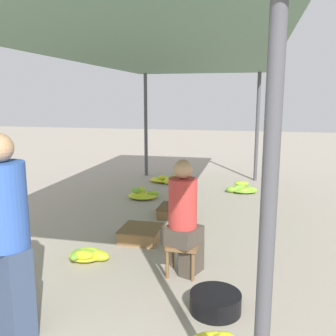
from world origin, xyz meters
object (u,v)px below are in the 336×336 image
object	(u,v)px
vendor_seated	(184,217)
banana_pile_right_1	(242,189)
banana_pile_left_1	(141,194)
vendor_foreground	(6,236)
stool	(182,249)
crate_mid	(141,234)
basin_black	(215,302)
banana_pile_left_0	(87,254)
crate_near	(176,211)
banana_pile_left_2	(164,179)

from	to	relation	value
vendor_seated	banana_pile_right_1	xyz separation A→B (m)	(0.50, 3.72, -0.58)
banana_pile_left_1	vendor_foreground	bearing A→B (deg)	-87.11
stool	banana_pile_left_1	xyz separation A→B (m)	(-1.32, 2.86, -0.21)
vendor_foreground	banana_pile_right_1	bearing A→B (deg)	72.26
stool	banana_pile_left_1	distance (m)	3.15
crate_mid	basin_black	bearing A→B (deg)	-52.22
banana_pile_left_0	crate_near	world-z (taller)	crate_near
basin_black	crate_mid	world-z (taller)	crate_mid
banana_pile_left_0	banana_pile_left_2	size ratio (longest dim) A/B	0.80
banana_pile_left_2	banana_pile_right_1	distance (m)	1.83
banana_pile_right_1	crate_near	size ratio (longest dim) A/B	1.17
banana_pile_left_0	vendor_seated	bearing A→B (deg)	-3.88
vendor_foreground	banana_pile_left_0	size ratio (longest dim) A/B	3.16
banana_pile_left_0	crate_mid	size ratio (longest dim) A/B	0.99
vendor_seated	banana_pile_left_1	world-z (taller)	vendor_seated
vendor_seated	basin_black	bearing A→B (deg)	-57.91
vendor_seated	vendor_foreground	bearing A→B (deg)	-129.66
banana_pile_left_1	crate_near	xyz separation A→B (m)	(0.85, -0.93, 0.01)
vendor_foreground	banana_pile_left_1	world-z (taller)	vendor_foreground
banana_pile_left_0	crate_mid	distance (m)	0.86
banana_pile_left_1	banana_pile_left_2	size ratio (longest dim) A/B	0.95
banana_pile_left_0	banana_pile_right_1	size ratio (longest dim) A/B	0.82
crate_near	banana_pile_right_1	bearing A→B (deg)	61.35
banana_pile_left_1	vendor_seated	bearing A→B (deg)	-64.84
banana_pile_right_1	basin_black	bearing A→B (deg)	-91.22
vendor_seated	banana_pile_right_1	distance (m)	3.80
banana_pile_left_0	stool	bearing A→B (deg)	-4.25
vendor_foreground	crate_mid	size ratio (longest dim) A/B	3.12
banana_pile_left_0	crate_mid	world-z (taller)	crate_mid
vendor_foreground	crate_near	size ratio (longest dim) A/B	3.04
vendor_foreground	basin_black	bearing A→B (deg)	24.95
banana_pile_left_0	crate_near	bearing A→B (deg)	69.57
basin_black	banana_pile_left_2	distance (m)	5.19
vendor_foreground	crate_mid	bearing A→B (deg)	79.70
banana_pile_left_2	banana_pile_left_1	bearing A→B (deg)	-93.92
basin_black	banana_pile_left_2	bearing A→B (deg)	108.49
stool	banana_pile_left_1	size ratio (longest dim) A/B	0.58
banana_pile_left_0	crate_near	distance (m)	1.97
vendor_seated	banana_pile_left_1	size ratio (longest dim) A/B	2.07
banana_pile_left_0	banana_pile_left_2	world-z (taller)	banana_pile_left_2
vendor_seated	banana_pile_left_0	distance (m)	1.30
banana_pile_left_2	crate_mid	xyz separation A→B (m)	(0.51, -3.46, 0.02)
vendor_seated	banana_pile_left_0	world-z (taller)	vendor_seated
stool	vendor_seated	size ratio (longest dim) A/B	0.28
crate_near	vendor_foreground	bearing A→B (deg)	-101.08
banana_pile_left_0	crate_mid	xyz separation A→B (m)	(0.44, 0.74, 0.02)
stool	vendor_foreground	bearing A→B (deg)	-129.40
vendor_foreground	vendor_seated	world-z (taller)	vendor_foreground
banana_pile_right_1	crate_mid	bearing A→B (deg)	-112.95
vendor_foreground	banana_pile_left_1	size ratio (longest dim) A/B	2.68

